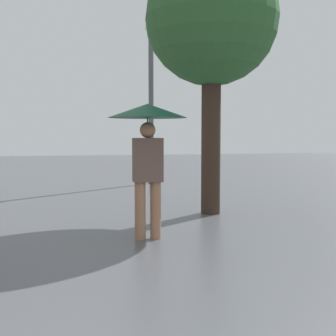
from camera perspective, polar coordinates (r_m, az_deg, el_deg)
name	(u,v)px	position (r m, az deg, el deg)	size (l,w,h in m)	color
pedestrian	(148,131)	(6.53, -2.50, 4.54)	(1.11, 1.11, 1.90)	#9E7051
tree	(212,21)	(8.90, 5.35, 17.36)	(2.42, 2.42, 4.78)	#38281E
street_lamp	(151,85)	(13.85, -2.08, 10.03)	(0.34, 0.34, 4.71)	#515456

